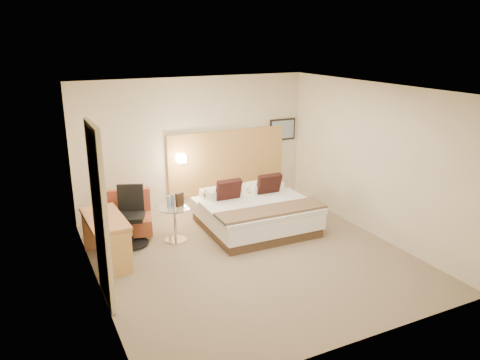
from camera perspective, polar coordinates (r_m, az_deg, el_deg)
name	(u,v)px	position (r m, az deg, el deg)	size (l,w,h in m)	color
floor	(252,257)	(7.73, 1.46, -9.42)	(4.80, 5.00, 0.02)	#7D6B54
ceiling	(253,89)	(6.95, 1.63, 11.08)	(4.80, 5.00, 0.02)	white
wall_back	(195,145)	(9.44, -5.52, 4.26)	(4.80, 0.02, 2.70)	beige
wall_front	(359,238)	(5.26, 14.35, -6.88)	(4.80, 0.02, 2.70)	beige
wall_left	(92,201)	(6.52, -17.62, -2.43)	(0.02, 5.00, 2.70)	beige
wall_right	(374,160)	(8.57, 16.01, 2.32)	(0.02, 5.00, 2.70)	beige
headboard_panel	(228,161)	(9.76, -1.52, 2.34)	(2.60, 0.04, 1.30)	#BB8849
art_frame	(282,129)	(10.25, 5.20, 6.15)	(0.62, 0.03, 0.47)	black
art_canvas	(283,130)	(10.23, 5.25, 6.13)	(0.54, 0.01, 0.39)	#758DA2
lamp_arm	(180,158)	(9.29, -7.31, 2.72)	(0.02, 0.02, 0.12)	silver
lamp_shade	(181,158)	(9.24, -7.19, 2.64)	(0.15, 0.15, 0.15)	#FFEDC6
curtain	(100,216)	(6.34, -16.71, -4.17)	(0.06, 0.90, 2.42)	beige
bottle_a	(169,202)	(8.11, -8.67, -2.64)	(0.07, 0.07, 0.22)	#94C5E5
bottle_b	(172,200)	(8.18, -8.24, -2.44)	(0.07, 0.07, 0.22)	#839BCB
menu_folder	(180,200)	(8.15, -7.37, -2.38)	(0.14, 0.06, 0.24)	#352215
bed	(255,212)	(8.71, 1.82, -3.97)	(1.97, 1.91, 0.94)	#493424
lounge_chair	(130,218)	(8.62, -13.26, -4.58)	(0.89, 0.82, 0.80)	tan
side_table	(175,222)	(8.25, -7.92, -5.11)	(0.70, 0.70, 0.62)	silver
desk	(107,226)	(7.62, -15.94, -5.47)	(0.60, 1.24, 0.76)	#CF8151
desk_chair	(131,221)	(8.23, -13.17, -4.89)	(0.75, 0.75, 1.02)	black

